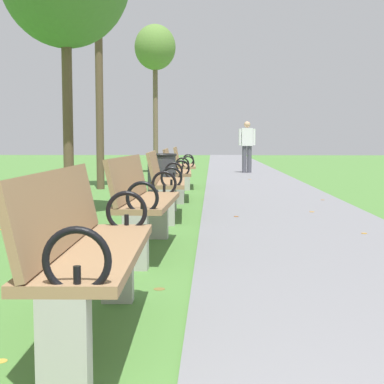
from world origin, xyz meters
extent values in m
cube|color=slate|center=(1.19, 18.00, 0.01)|extent=(2.38, 44.00, 0.02)
cube|color=#93704C|center=(-0.45, 2.58, 0.47)|extent=(0.48, 1.61, 0.05)
cube|color=#93704C|center=(-0.64, 2.57, 0.70)|extent=(0.16, 1.60, 0.40)
cube|color=#A8A59E|center=(-0.43, 1.84, 0.23)|extent=(0.20, 0.12, 0.45)
cube|color=#A8A59E|center=(-0.47, 3.32, 0.23)|extent=(0.20, 0.12, 0.45)
torus|color=black|center=(-0.37, 1.82, 0.59)|extent=(0.27, 0.04, 0.27)
cylinder|color=black|center=(-0.37, 1.82, 0.51)|extent=(0.03, 0.03, 0.12)
torus|color=black|center=(-0.41, 3.34, 0.59)|extent=(0.27, 0.04, 0.27)
cylinder|color=black|center=(-0.41, 3.34, 0.51)|extent=(0.03, 0.03, 0.12)
cube|color=#93704C|center=(-0.45, 4.98, 0.47)|extent=(0.49, 1.61, 0.05)
cube|color=#93704C|center=(-0.64, 4.99, 0.70)|extent=(0.17, 1.60, 0.40)
cube|color=#A8A59E|center=(-0.47, 4.24, 0.23)|extent=(0.20, 0.13, 0.45)
cube|color=#A8A59E|center=(-0.43, 5.72, 0.23)|extent=(0.20, 0.13, 0.45)
torus|color=black|center=(-0.41, 4.22, 0.59)|extent=(0.27, 0.04, 0.27)
cylinder|color=black|center=(-0.41, 4.22, 0.51)|extent=(0.03, 0.03, 0.12)
torus|color=black|center=(-0.37, 5.74, 0.59)|extent=(0.27, 0.04, 0.27)
cylinder|color=black|center=(-0.37, 5.74, 0.51)|extent=(0.03, 0.03, 0.12)
cube|color=#93704C|center=(-0.45, 7.40, 0.47)|extent=(0.52, 1.62, 0.05)
cube|color=#93704C|center=(-0.64, 7.39, 0.70)|extent=(0.20, 1.60, 0.40)
cube|color=#A8A59E|center=(-0.41, 6.66, 0.23)|extent=(0.21, 0.13, 0.45)
cube|color=#A8A59E|center=(-0.49, 8.14, 0.23)|extent=(0.21, 0.13, 0.45)
torus|color=black|center=(-0.35, 6.64, 0.59)|extent=(0.27, 0.04, 0.27)
cylinder|color=black|center=(-0.35, 6.64, 0.51)|extent=(0.03, 0.03, 0.12)
torus|color=black|center=(-0.43, 8.16, 0.59)|extent=(0.27, 0.04, 0.27)
cylinder|color=black|center=(-0.43, 8.16, 0.51)|extent=(0.03, 0.03, 0.12)
cube|color=#93704C|center=(-0.45, 9.79, 0.47)|extent=(0.51, 1.62, 0.05)
cube|color=#93704C|center=(-0.64, 9.78, 0.70)|extent=(0.19, 1.60, 0.40)
cube|color=#A8A59E|center=(-0.42, 9.05, 0.23)|extent=(0.21, 0.13, 0.45)
cube|color=#A8A59E|center=(-0.48, 10.53, 0.23)|extent=(0.21, 0.13, 0.45)
torus|color=black|center=(-0.36, 9.03, 0.59)|extent=(0.27, 0.04, 0.27)
cylinder|color=black|center=(-0.36, 9.03, 0.51)|extent=(0.03, 0.03, 0.12)
torus|color=black|center=(-0.42, 10.55, 0.59)|extent=(0.27, 0.04, 0.27)
cylinder|color=black|center=(-0.42, 10.55, 0.51)|extent=(0.03, 0.03, 0.12)
cube|color=#93704C|center=(-0.45, 12.36, 0.47)|extent=(0.50, 1.62, 0.05)
cube|color=#93704C|center=(-0.64, 12.35, 0.70)|extent=(0.19, 1.60, 0.40)
cube|color=#A8A59E|center=(-0.42, 11.62, 0.23)|extent=(0.20, 0.13, 0.45)
cube|color=#A8A59E|center=(-0.48, 13.10, 0.23)|extent=(0.20, 0.13, 0.45)
torus|color=black|center=(-0.36, 11.61, 0.59)|extent=(0.27, 0.04, 0.27)
cylinder|color=black|center=(-0.36, 11.61, 0.51)|extent=(0.03, 0.03, 0.12)
torus|color=black|center=(-0.42, 13.12, 0.59)|extent=(0.27, 0.04, 0.27)
cylinder|color=black|center=(-0.42, 13.12, 0.51)|extent=(0.03, 0.03, 0.12)
cylinder|color=brown|center=(-1.83, 7.48, 1.32)|extent=(0.14, 0.14, 2.64)
cylinder|color=brown|center=(-2.26, 11.89, 2.05)|extent=(0.16, 0.16, 4.10)
cylinder|color=brown|center=(-1.63, 17.64, 1.73)|extent=(0.15, 0.15, 3.47)
ellipsoid|color=#5B8438|center=(-1.63, 17.64, 3.91)|extent=(1.27, 1.27, 1.39)
cylinder|color=#4C4C56|center=(1.16, 17.91, 0.45)|extent=(0.14, 0.14, 0.85)
cylinder|color=#4C4C56|center=(1.32, 17.91, 0.45)|extent=(0.14, 0.14, 0.85)
cube|color=white|center=(1.24, 17.91, 1.15)|extent=(0.35, 0.23, 0.56)
sphere|color=tan|center=(1.24, 17.91, 1.54)|extent=(0.20, 0.20, 0.20)
cylinder|color=white|center=(1.02, 17.90, 1.15)|extent=(0.09, 0.09, 0.52)
cylinder|color=white|center=(1.46, 17.92, 1.15)|extent=(0.09, 0.09, 0.52)
cylinder|color=#38383D|center=(-0.65, 8.65, 0.40)|extent=(0.44, 0.44, 0.80)
torus|color=black|center=(-0.65, 8.65, 0.82)|extent=(0.48, 0.48, 0.04)
cylinder|color=#93511E|center=(0.47, 7.36, 0.02)|extent=(0.08, 0.08, 0.00)
cylinder|color=#BC842D|center=(-2.11, 5.83, 0.00)|extent=(0.08, 0.08, 0.00)
cylinder|color=#BC842D|center=(1.13, 14.75, 0.02)|extent=(0.09, 0.09, 0.00)
cylinder|color=#AD6B23|center=(-2.36, 6.28, 0.00)|extent=(0.13, 0.13, 0.00)
cylinder|color=gold|center=(-0.86, 2.29, 0.00)|extent=(0.08, 0.08, 0.00)
cylinder|color=brown|center=(-0.23, 3.64, 0.00)|extent=(0.11, 0.11, 0.00)
cylinder|color=#AD6B23|center=(2.05, 9.58, 0.02)|extent=(0.07, 0.07, 0.00)
cylinder|color=#BC842D|center=(1.83, 6.01, 0.02)|extent=(0.08, 0.08, 0.00)
cylinder|color=#BC842D|center=(-0.86, 8.03, 0.00)|extent=(0.15, 0.15, 0.00)
cylinder|color=#BC842D|center=(1.58, 7.91, 0.02)|extent=(0.08, 0.08, 0.00)
cylinder|color=#AD6B23|center=(-2.00, 12.75, 0.00)|extent=(0.11, 0.11, 0.00)
camera|label=1|loc=(0.14, -0.32, 1.05)|focal=53.63mm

